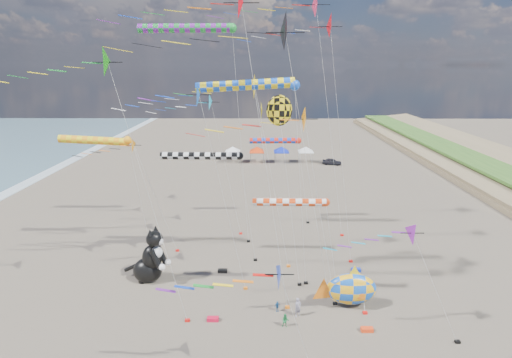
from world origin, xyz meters
The scene contains 30 objects.
delta_kite_0 centered at (-12.74, 19.00, 11.45)m, with size 8.13×1.63×12.68m.
delta_kite_1 centered at (1.27, 9.17, 15.18)m, with size 11.80×2.18×16.60m.
delta_kite_2 centered at (-0.17, -0.34, 8.02)m, with size 8.63×1.77×9.29m.
delta_kite_3 centered at (-6.56, 23.60, 15.19)m, with size 9.88×2.09×16.56m.
delta_kite_4 centered at (-6.24, 11.52, 16.88)m, with size 10.49×2.23×18.27m.
delta_kite_5 centered at (5.82, 16.70, 22.40)m, with size 10.08×2.40×23.88m.
delta_kite_6 centered at (0.33, 10.85, 21.44)m, with size 16.80×3.10×23.23m.
delta_kite_7 centered at (-1.95, 8.63, 23.07)m, with size 12.02×2.61×24.64m.
delta_kite_8 centered at (-11.51, 6.80, 19.26)m, with size 11.57×2.12×20.65m.
delta_kite_9 centered at (9.44, 4.42, 7.92)m, with size 9.22×1.81×9.18m.
delta_kite_10 centered at (6.00, 23.21, 25.24)m, with size 13.55×3.24×27.06m.
delta_kite_11 centered at (-2.49, 15.66, 17.23)m, with size 13.93×2.52×18.78m.
windsock_0 centered at (2.12, 9.66, 8.84)m, with size 7.46×0.66×9.24m.
windsock_1 centered at (-1.28, 12.46, 17.73)m, with size 9.55×0.87×18.23m.
windsock_2 centered at (-16.51, 18.64, 12.13)m, with size 8.39×0.84×12.60m.
windsock_3 centered at (1.56, 27.08, 10.55)m, with size 7.54×0.72×10.98m.
windsock_4 centered at (-7.41, 21.42, 22.73)m, with size 10.89×0.93×23.27m.
windsock_5 centered at (-5.84, 16.93, 10.97)m, with size 9.22×0.76×11.40m.
angelfish_kite centered at (0.90, 14.18, 15.47)m, with size 3.74×3.02×16.91m.
cat_inflatable centered at (-10.65, 13.05, 2.70)m, with size 4.00×2.00×5.41m, color black, non-canonical shape.
fish_inflatable centered at (6.91, 8.89, 1.67)m, with size 5.57×2.36×3.78m.
person_adult centered at (2.50, 7.57, 0.80)m, with size 0.58×0.38×1.60m, color gray.
child_green centered at (1.42, 6.16, 0.56)m, with size 0.55×0.43×1.12m, color #238344.
child_blue centered at (0.88, 8.20, 0.47)m, with size 0.55×0.23×0.93m, color #1C5894.
kite_bag_0 centered at (-4.22, 6.91, 0.15)m, with size 0.90×0.44×0.30m, color red.
kite_bag_1 centered at (8.85, 14.82, 0.15)m, with size 0.90×0.44×0.30m, color #122DBD.
kite_bag_2 centered at (7.55, 5.70, 0.15)m, with size 0.90×0.44×0.30m, color #F23D14.
kite_bag_3 centered at (-4.12, 14.51, 0.15)m, with size 0.90×0.44×0.30m, color black.
tent_row centered at (1.50, 60.00, 3.15)m, with size 19.20×4.20×3.80m.
parked_car centered at (14.07, 58.00, 0.65)m, with size 1.53×3.80×1.29m, color #26262D.
Camera 1 is at (-0.64, -20.11, 19.33)m, focal length 28.00 mm.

